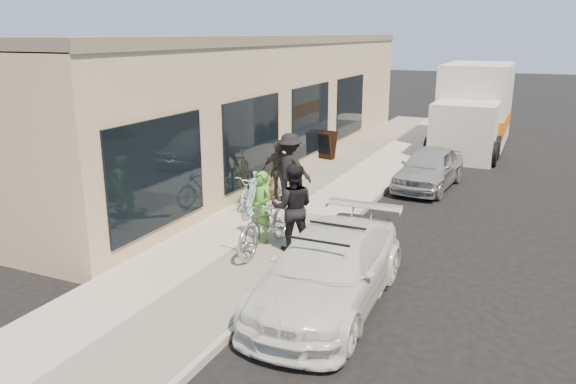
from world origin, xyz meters
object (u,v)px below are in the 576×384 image
(cruiser_bike_b, at_px, (251,189))
(cruiser_bike_c, at_px, (283,174))
(sandwich_board, at_px, (326,145))
(woman_rider, at_px, (261,207))
(sedan_white, at_px, (329,270))
(sedan_silver, at_px, (429,168))
(bystander_b, at_px, (278,171))
(man_standing, at_px, (293,208))
(cruiser_bike_a, at_px, (253,193))
(bystander_a, at_px, (290,168))
(tandem_bike, at_px, (266,223))
(moving_truck, at_px, (474,111))
(bike_rack, at_px, (250,185))

(cruiser_bike_b, xyz_separation_m, cruiser_bike_c, (0.26, 1.31, 0.11))
(sandwich_board, relative_size, cruiser_bike_c, 0.54)
(woman_rider, bearing_deg, cruiser_bike_c, 130.31)
(sedan_white, relative_size, sedan_silver, 1.24)
(sedan_white, bearing_deg, bystander_b, 122.51)
(woman_rider, distance_m, man_standing, 0.83)
(cruiser_bike_a, height_order, bystander_a, bystander_a)
(sandwich_board, distance_m, tandem_bike, 8.52)
(sandwich_board, relative_size, cruiser_bike_b, 0.61)
(sandwich_board, relative_size, bystander_a, 0.53)
(moving_truck, distance_m, cruiser_bike_a, 11.84)
(sedan_silver, xyz_separation_m, cruiser_bike_c, (-3.35, -2.71, 0.08))
(sandwich_board, distance_m, sedan_silver, 4.19)
(woman_rider, bearing_deg, cruiser_bike_b, 145.11)
(cruiser_bike_a, distance_m, cruiser_bike_c, 1.82)
(bike_rack, relative_size, cruiser_bike_c, 0.48)
(sedan_silver, distance_m, tandem_bike, 6.84)
(man_standing, bearing_deg, sedan_silver, -125.08)
(sedan_white, distance_m, moving_truck, 14.72)
(sedan_silver, xyz_separation_m, man_standing, (-1.44, -6.35, 0.43))
(woman_rider, relative_size, bystander_a, 0.83)
(bike_rack, xyz_separation_m, sedan_white, (3.57, -3.95, -0.03))
(sandwich_board, xyz_separation_m, tandem_bike, (1.88, -8.31, 0.08))
(bystander_a, bearing_deg, tandem_bike, 109.48)
(cruiser_bike_b, bearing_deg, bystander_b, 49.70)
(cruiser_bike_c, bearing_deg, bystander_b, -64.11)
(man_standing, bearing_deg, cruiser_bike_c, -84.65)
(tandem_bike, xyz_separation_m, cruiser_bike_a, (-1.36, 2.04, -0.09))
(cruiser_bike_c, bearing_deg, sedan_silver, 51.19)
(sedan_silver, bearing_deg, bystander_b, -128.94)
(bike_rack, bearing_deg, woman_rider, -56.43)
(tandem_bike, bearing_deg, bystander_a, 106.31)
(cruiser_bike_b, bearing_deg, cruiser_bike_a, -68.51)
(tandem_bike, xyz_separation_m, man_standing, (0.48, 0.22, 0.32))
(bike_rack, height_order, man_standing, man_standing)
(man_standing, bearing_deg, sedan_white, 107.84)
(bike_rack, height_order, sedan_white, sedan_white)
(bystander_a, bearing_deg, cruiser_bike_b, 42.41)
(woman_rider, height_order, man_standing, man_standing)
(sandwich_board, height_order, bystander_b, bystander_b)
(sandwich_board, xyz_separation_m, man_standing, (2.37, -8.10, 0.39))
(sedan_white, xyz_separation_m, cruiser_bike_a, (-3.21, 3.45, 0.00))
(sandwich_board, bearing_deg, man_standing, -62.39)
(sandwich_board, height_order, cruiser_bike_a, same)
(sandwich_board, distance_m, sedan_white, 10.41)
(cruiser_bike_a, distance_m, cruiser_bike_b, 0.61)
(cruiser_bike_a, relative_size, bystander_b, 1.02)
(moving_truck, bearing_deg, cruiser_bike_b, -110.53)
(cruiser_bike_a, bearing_deg, cruiser_bike_c, 73.53)
(cruiser_bike_a, height_order, bystander_b, bystander_b)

